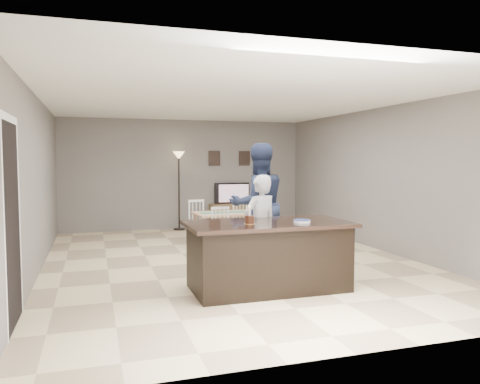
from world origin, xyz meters
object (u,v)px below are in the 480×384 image
object	(u,v)px
kitchen_island	(268,255)
dining_table	(231,218)
woman	(260,227)
man	(258,205)
plate_stack	(302,221)
tv_console	(234,216)
floor_lamp	(179,169)
birthday_cake	(250,220)
television	(233,193)

from	to	relation	value
kitchen_island	dining_table	world-z (taller)	kitchen_island
woman	man	world-z (taller)	man
man	plate_stack	xyz separation A→B (m)	(0.06, -1.53, -0.07)
man	plate_stack	distance (m)	1.53
tv_console	man	distance (m)	4.36
tv_console	floor_lamp	size ratio (longest dim) A/B	0.63
woman	floor_lamp	distance (m)	5.09
man	dining_table	xyz separation A→B (m)	(0.07, 1.79, -0.43)
woman	birthday_cake	size ratio (longest dim) A/B	6.37
woman	kitchen_island	bearing A→B (deg)	61.41
plate_stack	dining_table	xyz separation A→B (m)	(0.01, 3.33, -0.36)
plate_stack	birthday_cake	bearing A→B (deg)	173.90
man	plate_stack	world-z (taller)	man
tv_console	woman	world-z (taller)	woman
kitchen_island	man	bearing A→B (deg)	75.61
tv_console	plate_stack	xyz separation A→B (m)	(-0.80, -5.75, 0.62)
kitchen_island	man	world-z (taller)	man
kitchen_island	woman	xyz separation A→B (m)	(0.09, 0.56, 0.30)
television	woman	world-z (taller)	woman
tv_console	plate_stack	distance (m)	5.84
kitchen_island	television	world-z (taller)	television
dining_table	floor_lamp	xyz separation A→B (m)	(-0.61, 2.45, 0.93)
television	plate_stack	world-z (taller)	television
birthday_cake	woman	bearing A→B (deg)	59.65
tv_console	dining_table	distance (m)	2.56
woman	tv_console	bearing A→B (deg)	-121.75
tv_console	floor_lamp	distance (m)	1.83
plate_stack	dining_table	world-z (taller)	plate_stack
kitchen_island	man	distance (m)	1.49
floor_lamp	tv_console	bearing A→B (deg)	-0.82
birthday_cake	dining_table	world-z (taller)	birthday_cake
tv_console	dining_table	size ratio (longest dim) A/B	0.71
tv_console	plate_stack	world-z (taller)	plate_stack
plate_stack	man	bearing A→B (deg)	92.16
man	woman	bearing A→B (deg)	71.43
birthday_cake	dining_table	distance (m)	3.35
plate_stack	floor_lamp	xyz separation A→B (m)	(-0.59, 5.77, 0.57)
television	birthday_cake	world-z (taller)	birthday_cake
woman	dining_table	bearing A→B (deg)	-116.39
woman	floor_lamp	bearing A→B (deg)	-106.07
man	birthday_cake	bearing A→B (deg)	65.42
kitchen_island	tv_console	xyz separation A→B (m)	(1.20, 5.57, -0.15)
tv_console	woman	distance (m)	5.15
man	tv_console	bearing A→B (deg)	-102.19
man	floor_lamp	size ratio (longest dim) A/B	1.04
floor_lamp	television	bearing A→B (deg)	2.06
tv_console	woman	bearing A→B (deg)	-102.47
television	floor_lamp	world-z (taller)	floor_lamp
tv_console	floor_lamp	bearing A→B (deg)	179.18
kitchen_island	tv_console	world-z (taller)	kitchen_island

